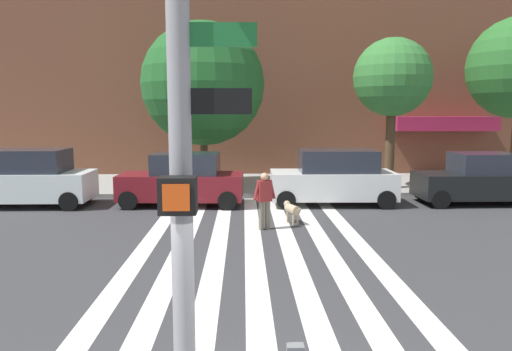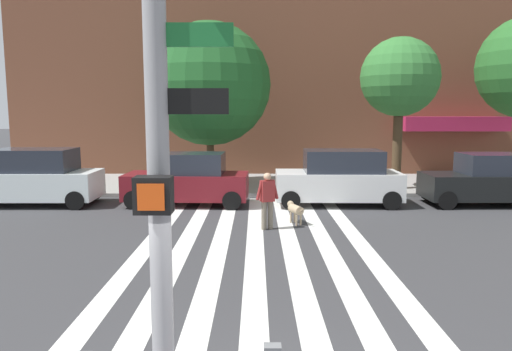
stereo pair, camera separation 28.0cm
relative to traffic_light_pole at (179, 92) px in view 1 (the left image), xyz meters
name	(u,v)px [view 1 (the left image)]	position (x,y,z in m)	size (l,w,h in m)	color
ground_plane	(259,249)	(0.87, 7.75, -3.52)	(160.00, 160.00, 0.00)	#353538
sidewalk_far	(252,184)	(0.87, 17.90, -3.45)	(80.00, 6.00, 0.15)	#969591
crosswalk_stripes	(254,249)	(0.74, 7.75, -3.52)	(5.85, 13.69, 0.01)	silver
traffic_light_pole	(179,92)	(0.00, 0.00, 0.00)	(0.74, 0.46, 5.80)	gray
parked_car_near_curb	(24,179)	(-7.31, 13.34, -2.54)	(4.80, 1.98, 2.04)	silver
parked_car_behind_first	(183,181)	(-1.69, 13.34, -2.62)	(4.44, 2.03, 1.89)	maroon
parked_car_third_in_line	(334,178)	(3.76, 13.34, -2.54)	(4.45, 1.98, 2.00)	silver
parked_car_fourth_in_line	(480,180)	(9.11, 13.34, -2.64)	(4.43, 1.92, 1.87)	black
street_tree_nearest	(203,84)	(-1.18, 16.62, 0.97)	(5.13, 5.13, 6.91)	#4C3823
street_tree_middle	(393,78)	(6.63, 16.13, 1.19)	(3.20, 3.20, 6.21)	#4C3823
pedestrian_dog_walker	(264,198)	(1.09, 9.73, -2.59)	(0.69, 0.36, 1.64)	#6B6051
dog_on_leash	(292,209)	(1.94, 10.43, -3.08)	(0.49, 0.93, 0.65)	tan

